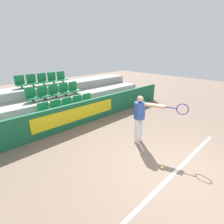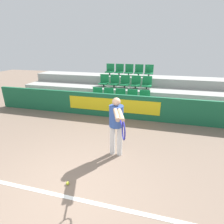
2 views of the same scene
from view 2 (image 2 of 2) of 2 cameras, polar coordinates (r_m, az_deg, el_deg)
ground_plane at (r=3.74m, az=-14.60°, el=-24.96°), size 30.00×30.00×0.00m
court_baseline at (r=3.72m, az=-14.81°, el=-25.18°), size 5.13×0.08×0.01m
barrier_wall at (r=6.72m, az=1.20°, el=1.98°), size 10.42×0.14×0.93m
bleacher_tier_front at (r=7.38m, az=2.33°, el=1.54°), size 10.02×1.09×0.40m
bleacher_tier_middle at (r=8.34m, az=3.95°, el=5.22°), size 10.02×1.09×0.79m
bleacher_tier_back at (r=9.33m, az=5.25°, el=8.14°), size 10.02×1.09×1.19m
stadium_chair_0 at (r=7.64m, az=-4.94°, el=5.56°), size 0.42×0.40×0.56m
stadium_chair_1 at (r=7.49m, az=-1.24°, el=5.32°), size 0.42×0.40×0.56m
stadium_chair_2 at (r=7.37m, az=2.59°, el=5.05°), size 0.42×0.40×0.56m
stadium_chair_3 at (r=7.29m, az=6.52°, el=4.75°), size 0.42×0.40×0.56m
stadium_chair_4 at (r=7.24m, az=10.53°, el=4.42°), size 0.42×0.40×0.56m
stadium_chair_5 at (r=8.55m, az=-2.60°, el=10.00°), size 0.42×0.40×0.56m
stadium_chair_6 at (r=8.42m, az=0.77°, el=9.85°), size 0.42×0.40×0.56m
stadium_chair_7 at (r=8.31m, az=4.23°, el=9.65°), size 0.42×0.40×0.56m
stadium_chair_8 at (r=8.24m, az=7.76°, el=9.42°), size 0.42×0.40×0.56m
stadium_chair_9 at (r=8.20m, az=11.34°, el=9.14°), size 0.42×0.40×0.56m
stadium_chair_10 at (r=9.52m, az=-0.68°, el=13.56°), size 0.42×0.40×0.56m
stadium_chair_11 at (r=9.40m, az=2.40°, el=13.44°), size 0.42×0.40×0.56m
stadium_chair_12 at (r=9.30m, az=5.56°, el=13.29°), size 0.42×0.40×0.56m
stadium_chair_13 at (r=9.24m, az=8.76°, el=13.10°), size 0.42×0.40×0.56m
stadium_chair_14 at (r=9.20m, az=11.99°, el=12.86°), size 0.42×0.40×0.56m
tennis_player at (r=4.15m, az=1.48°, el=-3.20°), size 0.63×1.47×1.52m
tennis_ball at (r=3.93m, az=-14.28°, el=-21.62°), size 0.07×0.07×0.07m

